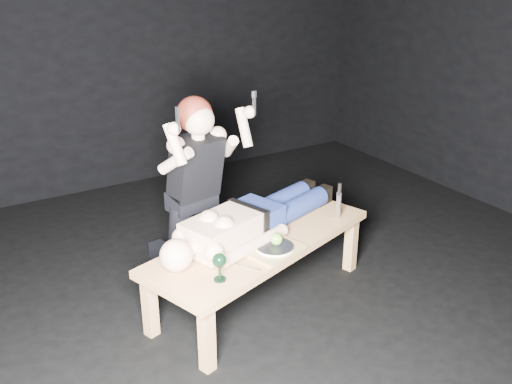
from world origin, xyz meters
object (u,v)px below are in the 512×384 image
table (260,269)px  kneeling_woman (189,184)px  carving_knife (339,201)px  goblet (220,267)px  serving_tray (275,250)px  lying_man (254,214)px

table → kneeling_woman: 0.76m
table → carving_knife: (0.61, -0.02, 0.35)m
goblet → serving_tray: bearing=15.1°
lying_man → carving_knife: 0.61m
lying_man → serving_tray: lying_man is taller
serving_tray → goblet: (-0.44, -0.12, 0.07)m
lying_man → kneeling_woman: kneeling_woman is taller
table → kneeling_woman: bearing=92.3°
kneeling_woman → goblet: bearing=-115.1°
kneeling_woman → serving_tray: 0.83m
kneeling_woman → goblet: (-0.24, -0.89, -0.13)m
lying_man → carving_knife: size_ratio=5.79×
table → carving_knife: size_ratio=6.25×
lying_man → carving_knife: carving_knife is taller
lying_man → serving_tray: size_ratio=4.37×
goblet → carving_knife: carving_knife is taller
kneeling_woman → goblet: size_ratio=8.01×
table → goblet: goblet is taller
goblet → carving_knife: size_ratio=0.65×
kneeling_woman → lying_man: bearing=-74.5°
table → carving_knife: 0.71m
table → carving_knife: bearing=-19.9°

